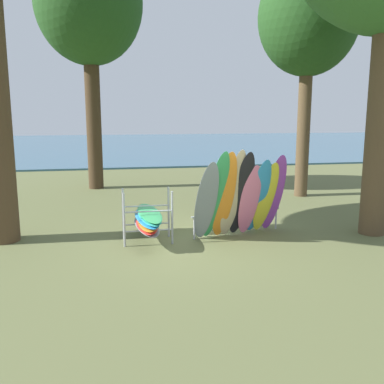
{
  "coord_description": "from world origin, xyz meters",
  "views": [
    {
      "loc": [
        -2.08,
        -9.48,
        3.02
      ],
      "look_at": [
        -0.11,
        0.72,
        1.1
      ],
      "focal_mm": 40.21,
      "sensor_mm": 36.0,
      "label": 1
    }
  ],
  "objects_px": {
    "tree_mid_behind": "(89,5)",
    "board_storage_rack": "(148,219)",
    "leaning_board_pile": "(241,197)",
    "tree_far_left_back": "(309,19)"
  },
  "relations": [
    {
      "from": "tree_mid_behind",
      "to": "board_storage_rack",
      "type": "height_order",
      "value": "tree_mid_behind"
    },
    {
      "from": "leaning_board_pile",
      "to": "board_storage_rack",
      "type": "relative_size",
      "value": 1.17
    },
    {
      "from": "tree_mid_behind",
      "to": "leaning_board_pile",
      "type": "xyz_separation_m",
      "value": [
        3.65,
        -7.87,
        -6.01
      ]
    },
    {
      "from": "tree_far_left_back",
      "to": "leaning_board_pile",
      "type": "relative_size",
      "value": 3.31
    },
    {
      "from": "board_storage_rack",
      "to": "tree_far_left_back",
      "type": "bearing_deg",
      "value": 37.71
    },
    {
      "from": "tree_mid_behind",
      "to": "board_storage_rack",
      "type": "relative_size",
      "value": 4.45
    },
    {
      "from": "tree_mid_behind",
      "to": "tree_far_left_back",
      "type": "height_order",
      "value": "tree_mid_behind"
    },
    {
      "from": "leaning_board_pile",
      "to": "board_storage_rack",
      "type": "height_order",
      "value": "leaning_board_pile"
    },
    {
      "from": "leaning_board_pile",
      "to": "tree_far_left_back",
      "type": "bearing_deg",
      "value": 51.4
    },
    {
      "from": "tree_far_left_back",
      "to": "board_storage_rack",
      "type": "height_order",
      "value": "tree_far_left_back"
    }
  ]
}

